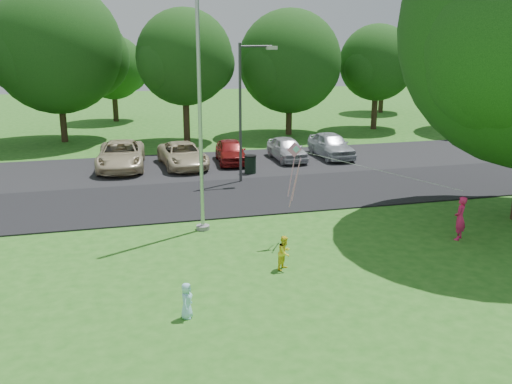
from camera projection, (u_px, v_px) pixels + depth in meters
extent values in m
plane|color=#296B1C|center=(342.00, 272.00, 17.55)|extent=(120.00, 120.00, 0.00)
cube|color=black|center=(264.00, 194.00, 25.93)|extent=(60.00, 6.00, 0.06)
cube|color=black|center=(234.00, 164.00, 31.99)|extent=(42.00, 7.00, 0.06)
cylinder|color=#B7BABF|center=(199.00, 95.00, 20.02)|extent=(0.14, 0.14, 10.00)
cylinder|color=gray|center=(203.00, 227.00, 21.34)|extent=(0.50, 0.50, 0.16)
cylinder|color=#3F3F44|center=(240.00, 115.00, 27.25)|extent=(0.13, 0.13, 6.68)
cylinder|color=#3F3F44|center=(256.00, 46.00, 26.60)|extent=(1.56, 0.14, 0.09)
cube|color=silver|center=(272.00, 48.00, 26.83)|extent=(0.51, 0.26, 0.16)
cylinder|color=black|center=(250.00, 165.00, 29.62)|extent=(0.59, 0.59, 0.95)
cylinder|color=black|center=(250.00, 156.00, 29.49)|extent=(0.63, 0.63, 0.05)
sphere|color=#123B10|center=(503.00, 59.00, 19.35)|extent=(5.35, 5.35, 5.35)
cylinder|color=#332316|center=(63.00, 118.00, 38.31)|extent=(0.44, 0.44, 3.19)
sphere|color=#123B10|center=(57.00, 48.00, 37.09)|extent=(8.50, 8.50, 8.50)
sphere|color=#123B10|center=(88.00, 57.00, 38.52)|extent=(5.53, 5.53, 5.53)
sphere|color=#123B10|center=(27.00, 56.00, 35.80)|extent=(5.10, 5.10, 5.10)
cylinder|color=#332316|center=(186.00, 117.00, 38.06)|extent=(0.44, 0.44, 3.43)
sphere|color=#123B10|center=(184.00, 57.00, 37.01)|extent=(6.27, 6.27, 6.27)
sphere|color=#123B10|center=(204.00, 64.00, 38.06)|extent=(4.07, 4.07, 4.07)
sphere|color=#123B10|center=(167.00, 63.00, 36.06)|extent=(3.76, 3.76, 3.76)
cylinder|color=#332316|center=(289.00, 116.00, 41.19)|extent=(0.44, 0.44, 2.66)
sphere|color=#123B10|center=(290.00, 61.00, 40.15)|extent=(7.27, 7.27, 7.27)
sphere|color=#123B10|center=(308.00, 68.00, 41.37)|extent=(4.72, 4.72, 4.72)
sphere|color=#123B10|center=(274.00, 68.00, 39.05)|extent=(4.36, 4.36, 4.36)
cylinder|color=#332316|center=(374.00, 109.00, 43.54)|extent=(0.44, 0.44, 3.02)
sphere|color=#123B10|center=(377.00, 62.00, 42.60)|extent=(5.67, 5.67, 5.67)
sphere|color=#123B10|center=(389.00, 68.00, 43.56)|extent=(3.68, 3.68, 3.68)
sphere|color=#123B10|center=(367.00, 67.00, 41.74)|extent=(3.40, 3.40, 3.40)
cylinder|color=#332316|center=(496.00, 107.00, 43.17)|extent=(0.44, 0.44, 3.42)
sphere|color=#123B10|center=(504.00, 42.00, 41.88)|extent=(8.77, 8.77, 8.77)
sphere|color=#123B10|center=(492.00, 49.00, 40.55)|extent=(5.26, 5.26, 5.26)
cylinder|color=#332316|center=(115.00, 106.00, 47.44)|extent=(0.44, 0.44, 2.60)
sphere|color=#123B10|center=(113.00, 67.00, 46.60)|extent=(5.20, 5.20, 5.20)
sphere|color=#123B10|center=(127.00, 72.00, 47.47)|extent=(3.38, 3.38, 3.38)
sphere|color=#123B10|center=(100.00, 71.00, 45.81)|extent=(3.12, 3.12, 3.12)
cylinder|color=#332316|center=(381.00, 98.00, 52.81)|extent=(0.44, 0.44, 2.60)
sphere|color=#123B10|center=(383.00, 64.00, 51.97)|extent=(5.20, 5.20, 5.20)
sphere|color=#123B10|center=(392.00, 68.00, 52.85)|extent=(3.38, 3.38, 3.38)
sphere|color=#123B10|center=(376.00, 67.00, 51.18)|extent=(3.12, 3.12, 3.12)
imported|color=#C6B793|center=(121.00, 155.00, 30.58)|extent=(2.84, 5.43, 1.46)
imported|color=#C6B793|center=(183.00, 155.00, 31.03)|extent=(2.50, 4.84, 1.31)
imported|color=maroon|center=(231.00, 151.00, 31.97)|extent=(1.86, 3.93, 1.30)
imported|color=silver|center=(287.00, 149.00, 32.70)|extent=(1.62, 3.86, 1.31)
imported|color=#B2B7BF|center=(331.00, 145.00, 33.40)|extent=(1.75, 4.26, 1.44)
imported|color=#EC1F62|center=(460.00, 218.00, 20.13)|extent=(0.68, 0.67, 1.58)
imported|color=yellow|center=(285.00, 253.00, 17.63)|extent=(0.67, 0.66, 1.09)
imported|color=#A6EFFF|center=(187.00, 301.00, 14.60)|extent=(0.46, 0.55, 0.96)
cube|color=pink|center=(294.00, 150.00, 19.29)|extent=(0.53, 0.05, 0.53)
cube|color=#8CC6E5|center=(296.00, 149.00, 19.26)|extent=(0.25, 0.03, 0.25)
cylinder|color=white|center=(380.00, 171.00, 19.57)|extent=(5.77, 1.33, 1.51)
cylinder|color=pink|center=(291.00, 177.00, 19.52)|extent=(0.18, 0.23, 1.41)
cylinder|color=pink|center=(296.00, 180.00, 19.64)|extent=(0.20, 0.37, 1.61)
cylinder|color=pink|center=(295.00, 184.00, 19.53)|extent=(0.22, 0.54, 1.80)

